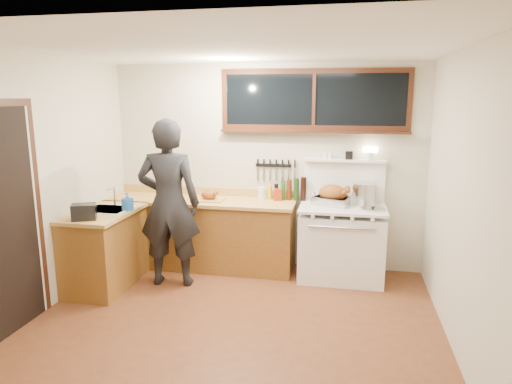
% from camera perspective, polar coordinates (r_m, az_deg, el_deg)
% --- Properties ---
extents(ground_plane, '(4.00, 3.50, 0.02)m').
position_cam_1_polar(ground_plane, '(4.67, -2.75, -16.20)').
color(ground_plane, '#552B16').
extents(room_shell, '(4.10, 3.60, 2.65)m').
position_cam_1_polar(room_shell, '(4.16, -2.98, 4.43)').
color(room_shell, beige).
rests_on(room_shell, ground).
extents(counter_back, '(2.44, 0.64, 1.00)m').
position_cam_1_polar(counter_back, '(6.00, -6.88, -5.04)').
color(counter_back, brown).
rests_on(counter_back, ground).
extents(counter_left, '(0.64, 1.09, 0.90)m').
position_cam_1_polar(counter_left, '(5.64, -18.32, -6.71)').
color(counter_left, brown).
rests_on(counter_left, ground).
extents(sink_unit, '(0.50, 0.45, 0.37)m').
position_cam_1_polar(sink_unit, '(5.58, -18.03, -2.64)').
color(sink_unit, white).
rests_on(sink_unit, counter_left).
extents(vintage_stove, '(1.02, 0.74, 1.58)m').
position_cam_1_polar(vintage_stove, '(5.68, 10.64, -6.01)').
color(vintage_stove, white).
rests_on(vintage_stove, ground).
extents(back_window, '(2.32, 0.13, 0.77)m').
position_cam_1_polar(back_window, '(5.74, 7.23, 10.51)').
color(back_window, black).
rests_on(back_window, room_shell).
extents(left_doorway, '(0.02, 1.04, 2.17)m').
position_cam_1_polar(left_doorway, '(4.71, -28.96, -3.18)').
color(left_doorway, black).
rests_on(left_doorway, ground).
extents(knife_strip, '(0.52, 0.03, 0.28)m').
position_cam_1_polar(knife_strip, '(5.86, 2.36, 3.22)').
color(knife_strip, black).
rests_on(knife_strip, room_shell).
extents(man, '(0.77, 0.56, 1.96)m').
position_cam_1_polar(man, '(5.36, -10.82, -1.41)').
color(man, black).
rests_on(man, ground).
extents(soap_bottle, '(0.12, 0.12, 0.21)m').
position_cam_1_polar(soap_bottle, '(5.44, -15.78, -1.14)').
color(soap_bottle, blue).
rests_on(soap_bottle, counter_left).
extents(toaster, '(0.29, 0.26, 0.17)m').
position_cam_1_polar(toaster, '(5.19, -20.71, -2.33)').
color(toaster, black).
rests_on(toaster, counter_left).
extents(cutting_board, '(0.37, 0.28, 0.13)m').
position_cam_1_polar(cutting_board, '(5.78, -5.87, -0.57)').
color(cutting_board, tan).
rests_on(cutting_board, counter_back).
extents(roast_turkey, '(0.52, 0.45, 0.25)m').
position_cam_1_polar(roast_turkey, '(5.60, 9.57, -0.54)').
color(roast_turkey, silver).
rests_on(roast_turkey, vintage_stove).
extents(stockpot, '(0.30, 0.30, 0.27)m').
position_cam_1_polar(stockpot, '(5.67, 13.37, -0.22)').
color(stockpot, silver).
rests_on(stockpot, vintage_stove).
extents(saucepan, '(0.22, 0.31, 0.14)m').
position_cam_1_polar(saucepan, '(5.67, 11.47, -0.81)').
color(saucepan, silver).
rests_on(saucepan, vintage_stove).
extents(pot_lid, '(0.37, 0.37, 0.04)m').
position_cam_1_polar(pot_lid, '(5.44, 14.39, -2.08)').
color(pot_lid, silver).
rests_on(pot_lid, vintage_stove).
extents(coffee_tin, '(0.11, 0.10, 0.15)m').
position_cam_1_polar(coffee_tin, '(5.75, 2.75, -0.34)').
color(coffee_tin, '#9C2811').
rests_on(coffee_tin, counter_back).
extents(pitcher, '(0.11, 0.11, 0.16)m').
position_cam_1_polar(pitcher, '(5.79, 0.70, -0.17)').
color(pitcher, white).
rests_on(pitcher, counter_back).
extents(bottle_cluster, '(0.50, 0.07, 0.30)m').
position_cam_1_polar(bottle_cluster, '(5.79, 4.27, 0.26)').
color(bottle_cluster, black).
rests_on(bottle_cluster, counter_back).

